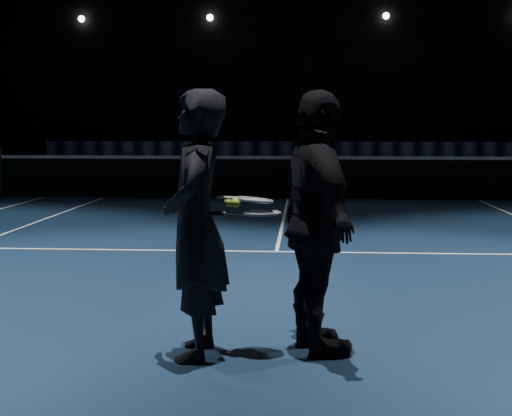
% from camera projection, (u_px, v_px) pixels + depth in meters
% --- Properties ---
extents(floor, '(36.00, 36.00, 0.00)m').
position_uv_depth(floor, '(288.00, 200.00, 15.46)').
color(floor, black).
rests_on(floor, ground).
extents(wall_back, '(30.00, 0.00, 30.00)m').
position_uv_depth(wall_back, '(297.00, 51.00, 32.72)').
color(wall_back, black).
rests_on(wall_back, ground).
extents(court_lines, '(10.98, 23.78, 0.01)m').
position_uv_depth(court_lines, '(288.00, 200.00, 15.46)').
color(court_lines, white).
rests_on(court_lines, floor).
extents(net_post_left, '(0.10, 0.10, 1.10)m').
position_uv_depth(net_post_left, '(0.00, 173.00, 15.82)').
color(net_post_left, black).
rests_on(net_post_left, floor).
extents(net_mesh, '(12.80, 0.02, 0.86)m').
position_uv_depth(net_mesh, '(288.00, 179.00, 15.41)').
color(net_mesh, black).
rests_on(net_mesh, floor).
extents(net_tape, '(12.80, 0.03, 0.07)m').
position_uv_depth(net_tape, '(288.00, 158.00, 15.35)').
color(net_tape, white).
rests_on(net_tape, net_mesh).
extents(sponsor_backdrop, '(22.00, 0.15, 0.90)m').
position_uv_depth(sponsor_backdrop, '(296.00, 152.00, 30.77)').
color(sponsor_backdrop, black).
rests_on(sponsor_backdrop, floor).
extents(fixtures_far, '(20.00, 0.30, 0.30)m').
position_uv_depth(fixtures_far, '(297.00, 17.00, 32.34)').
color(fixtures_far, white).
rests_on(fixtures_far, wall_back).
extents(player_a, '(0.46, 0.69, 1.86)m').
position_uv_depth(player_a, '(196.00, 225.00, 4.92)').
color(player_a, black).
rests_on(player_a, floor).
extents(player_b, '(0.79, 1.18, 1.86)m').
position_uv_depth(player_b, '(318.00, 224.00, 4.98)').
color(player_b, black).
rests_on(player_b, floor).
extents(racket_lower, '(0.70, 0.32, 0.03)m').
position_uv_depth(racket_lower, '(261.00, 213.00, 4.94)').
color(racket_lower, black).
rests_on(racket_lower, player_a).
extents(racket_upper, '(0.71, 0.36, 0.10)m').
position_uv_depth(racket_upper, '(253.00, 200.00, 4.97)').
color(racket_upper, black).
rests_on(racket_upper, player_b).
extents(tennis_balls, '(0.12, 0.10, 0.12)m').
position_uv_depth(tennis_balls, '(232.00, 200.00, 4.92)').
color(tennis_balls, '#BEDA2E').
rests_on(tennis_balls, racket_upper).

